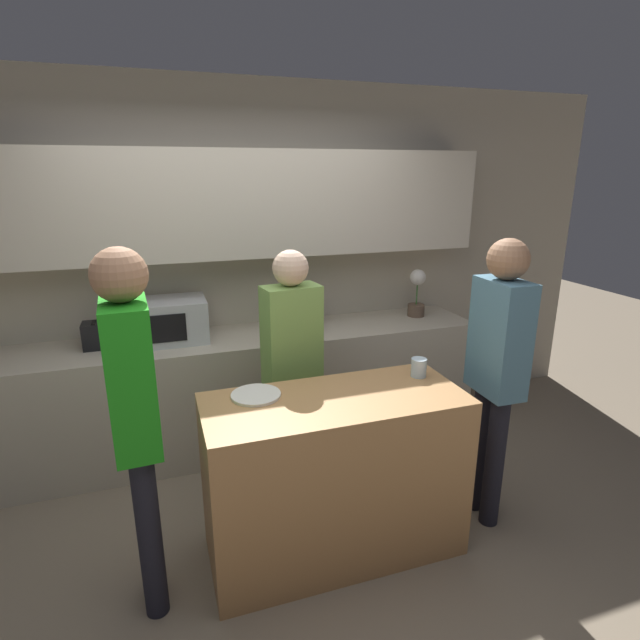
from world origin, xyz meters
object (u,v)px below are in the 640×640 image
microwave (169,320)px  potted_plant (417,293)px  toaster (103,335)px  bottle_1 (297,323)px  person_left (497,360)px  person_center (134,406)px  bottle_0 (283,317)px  cup_0 (419,368)px  plate_on_island (256,395)px  bottle_2 (309,316)px  person_right (292,357)px  bottle_3 (317,310)px

microwave → potted_plant: size_ratio=1.32×
toaster → potted_plant: 2.42m
bottle_1 → person_left: (0.83, -1.23, 0.05)m
microwave → toaster: size_ratio=2.00×
microwave → bottle_1: 0.92m
microwave → bottle_1: microwave is taller
person_left → person_center: size_ratio=0.97×
microwave → bottle_0: size_ratio=1.70×
bottle_1 → cup_0: bearing=-69.3°
microwave → plate_on_island: microwave is taller
microwave → bottle_2: (1.00, -0.13, -0.02)m
microwave → bottle_0: (0.82, -0.07, -0.03)m
potted_plant → person_center: 2.59m
person_center → bottle_0: bearing=139.4°
cup_0 → person_left: size_ratio=0.06×
bottle_0 → bottle_1: 0.12m
bottle_1 → person_right: bearing=-108.6°
bottle_3 → cup_0: (0.20, -1.26, -0.03)m
cup_0 → person_center: size_ratio=0.06×
bottle_0 → bottle_1: (0.09, -0.08, -0.03)m
person_left → bottle_0: bearing=36.7°
person_left → potted_plant: bearing=-8.7°
person_left → bottle_1: bearing=35.6°
bottle_0 → person_left: bearing=-54.9°
person_center → cup_0: bearing=93.2°
bottle_3 → person_center: (-1.32, -1.43, 0.05)m
bottle_3 → bottle_2: bearing=-125.0°
bottle_0 → person_center: size_ratio=0.17×
bottle_1 → microwave: bearing=170.9°
potted_plant → person_center: (-2.18, -1.40, -0.02)m
bottle_1 → cup_0: bottle_1 is taller
bottle_3 → microwave: bearing=-178.1°
microwave → person_left: size_ratio=0.30×
bottle_1 → person_center: bearing=-131.4°
potted_plant → person_right: (-1.29, -0.79, -0.12)m
bottle_2 → cup_0: bearing=-74.2°
bottle_0 → bottle_1: bottle_0 is taller
microwave → bottle_2: bearing=-7.2°
cup_0 → person_right: person_right is taller
bottle_0 → plate_on_island: (-0.44, -1.12, -0.07)m
toaster → bottle_2: (1.44, -0.13, 0.04)m
bottle_1 → person_right: (-0.22, -0.64, -0.01)m
bottle_1 → person_center: person_center is taller
cup_0 → bottle_0: bearing=113.2°
bottle_1 → bottle_3: size_ratio=0.73×
bottle_3 → plate_on_island: size_ratio=1.21×
potted_plant → bottle_1: 1.09m
bottle_0 → plate_on_island: size_ratio=1.18×
bottle_1 → plate_on_island: (-0.52, -1.05, -0.04)m
toaster → bottle_0: size_ratio=0.85×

